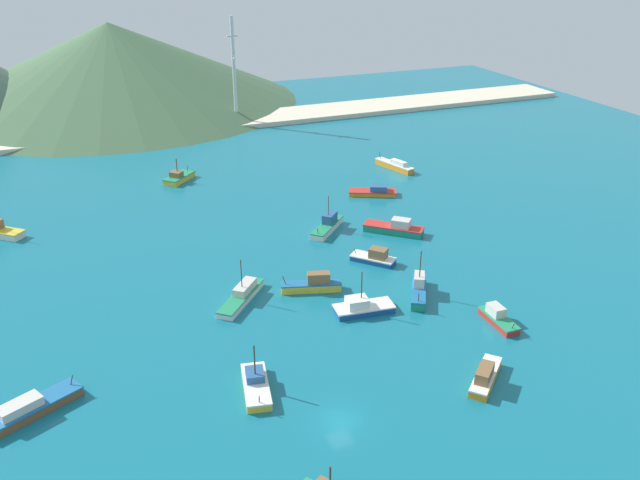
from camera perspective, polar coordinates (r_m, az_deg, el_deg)
The scene contains 18 objects.
ground at distance 98.92m, azimuth -5.35°, elevation -4.62°, with size 260.00×280.00×0.50m.
fishing_boat_0 at distance 118.36m, azimuth 0.65°, elevation 1.26°, with size 8.43×8.51×6.24m.
fishing_boat_1 at distance 150.08m, azimuth 6.28°, elevation 6.21°, with size 4.75×10.47×2.62m.
fishing_boat_2 at distance 97.08m, azimuth -6.52°, elevation -4.59°, with size 9.09×9.97×6.26m.
fishing_boat_3 at distance 81.89m, azimuth -23.02°, elevation -12.77°, with size 10.88×7.31×2.27m.
fishing_boat_4 at distance 93.74m, azimuth 3.53°, elevation -5.59°, with size 8.47×4.11×6.18m.
fishing_boat_5 at distance 79.48m, azimuth -5.37°, elevation -11.92°, with size 4.36×8.53×5.79m.
fishing_boat_6 at distance 98.48m, azimuth 8.24°, elevation -4.08°, with size 6.30×8.77×6.91m.
fishing_boat_7 at distance 98.78m, azimuth -0.59°, elevation -3.72°, with size 8.94×4.46×2.81m.
fishing_boat_8 at distance 94.14m, azimuth 14.62°, elevation -6.29°, with size 2.36×6.93×2.26m.
fishing_boat_10 at distance 107.35m, azimuth 4.58°, elevation -1.44°, with size 6.62×7.01×2.46m.
fishing_boat_12 at distance 134.78m, azimuth 4.52°, elevation 4.05°, with size 9.67×6.79×1.99m.
fishing_boat_13 at distance 144.98m, azimuth -11.69°, elevation 5.14°, with size 7.56×7.61×4.89m.
fishing_boat_14 at distance 82.35m, azimuth 13.62°, elevation -10.98°, with size 7.39×7.00×2.47m.
fishing_boat_15 at distance 118.02m, azimuth 6.28°, elevation 1.01°, with size 9.56×9.10×2.67m.
beach_strip at distance 183.06m, azimuth -14.09°, elevation 8.93°, with size 247.00×14.45×1.20m, color beige.
hill_central at distance 216.06m, azimuth -16.96°, elevation 13.94°, with size 108.19×108.19×23.17m.
radio_tower at distance 183.69m, azimuth -7.19°, elevation 13.87°, with size 2.78×2.22×27.80m.
Camera 1 is at (-23.95, -53.01, 47.92)m, focal length 38.36 mm.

